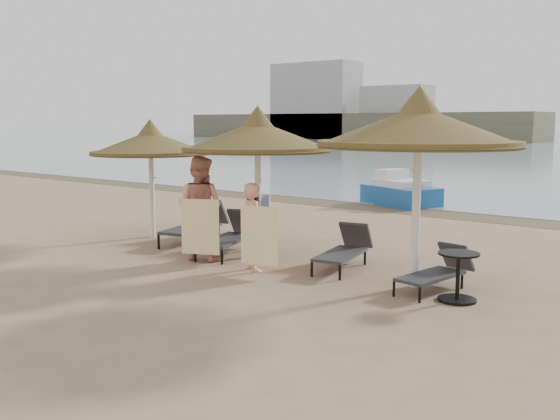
% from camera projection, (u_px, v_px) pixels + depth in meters
% --- Properties ---
extents(ground, '(160.00, 160.00, 0.00)m').
position_uv_depth(ground, '(198.00, 269.00, 11.52)').
color(ground, '#9C7A5B').
rests_on(ground, ground).
extents(wet_sand_strip, '(200.00, 1.60, 0.01)m').
position_uv_depth(wet_sand_strip, '(420.00, 212.00, 18.86)').
color(wet_sand_strip, brown).
rests_on(wet_sand_strip, ground).
extents(far_shore, '(150.00, 54.80, 12.00)m').
position_uv_depth(far_shore, '(469.00, 120.00, 87.17)').
color(far_shore, '#635D48').
rests_on(far_shore, ground).
extents(palapa_left, '(2.80, 2.80, 2.77)m').
position_uv_depth(palapa_left, '(150.00, 143.00, 14.50)').
color(palapa_left, white).
rests_on(palapa_left, ground).
extents(palapa_center, '(3.05, 3.05, 3.03)m').
position_uv_depth(palapa_center, '(258.00, 137.00, 12.35)').
color(palapa_center, white).
rests_on(palapa_center, ground).
extents(palapa_right, '(3.31, 3.31, 3.28)m').
position_uv_depth(palapa_right, '(419.00, 128.00, 9.96)').
color(palapa_right, white).
rests_on(palapa_right, ground).
extents(lounger_far_left, '(1.15, 2.14, 0.91)m').
position_uv_depth(lounger_far_left, '(197.00, 224.00, 14.18)').
color(lounger_far_left, black).
rests_on(lounger_far_left, ground).
extents(lounger_near_left, '(1.16, 2.01, 0.85)m').
position_uv_depth(lounger_near_left, '(231.00, 235.00, 12.94)').
color(lounger_near_left, black).
rests_on(lounger_near_left, ground).
extents(lounger_near_right, '(0.91, 1.83, 0.79)m').
position_uv_depth(lounger_near_right, '(345.00, 249.00, 11.65)').
color(lounger_near_right, black).
rests_on(lounger_near_right, ground).
extents(lounger_far_right, '(0.77, 1.65, 0.71)m').
position_uv_depth(lounger_far_right, '(438.00, 270.00, 10.10)').
color(lounger_far_right, black).
rests_on(lounger_far_right, ground).
extents(side_table, '(0.62, 0.62, 0.75)m').
position_uv_depth(side_table, '(458.00, 278.00, 9.45)').
color(side_table, black).
rests_on(side_table, ground).
extents(person_left, '(1.23, 0.95, 2.37)m').
position_uv_depth(person_left, '(200.00, 200.00, 12.23)').
color(person_left, tan).
rests_on(person_left, ground).
extents(person_right, '(1.03, 0.90, 1.88)m').
position_uv_depth(person_right, '(253.00, 220.00, 11.31)').
color(person_right, tan).
rests_on(person_right, ground).
extents(towel_left, '(0.70, 0.33, 1.06)m').
position_uv_depth(towel_left, '(200.00, 227.00, 11.81)').
color(towel_left, yellow).
rests_on(towel_left, ground).
extents(towel_right, '(0.74, 0.15, 1.05)m').
position_uv_depth(towel_right, '(259.00, 236.00, 10.93)').
color(towel_right, yellow).
rests_on(towel_right, ground).
extents(bag_patterned, '(0.27, 0.17, 0.33)m').
position_uv_depth(bag_patterned, '(264.00, 203.00, 12.67)').
color(bag_patterned, silver).
rests_on(bag_patterned, ground).
extents(bag_dark, '(0.24, 0.12, 0.33)m').
position_uv_depth(bag_dark, '(253.00, 203.00, 12.40)').
color(bag_dark, black).
rests_on(bag_dark, ground).
extents(pedal_boat, '(2.83, 2.29, 1.15)m').
position_uv_depth(pedal_boat, '(400.00, 192.00, 20.43)').
color(pedal_boat, '#19529A').
rests_on(pedal_boat, ground).
extents(buoy_left, '(0.32, 0.32, 0.32)m').
position_uv_depth(buoy_left, '(414.00, 168.00, 34.97)').
color(buoy_left, yellow).
rests_on(buoy_left, ground).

